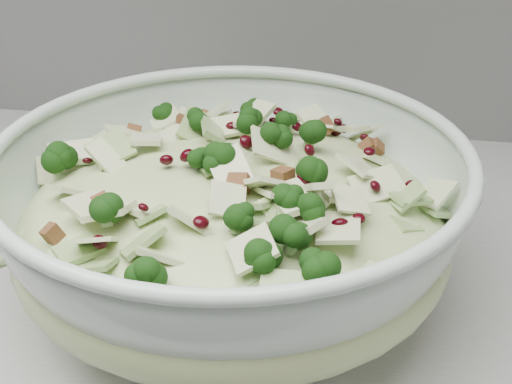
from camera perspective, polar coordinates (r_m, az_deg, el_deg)
mixing_bowl at (r=0.57m, az=-1.90°, el=-2.74°), size 0.37×0.37×0.15m
salad at (r=0.56m, az=-1.94°, el=-0.64°), size 0.42×0.42×0.15m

